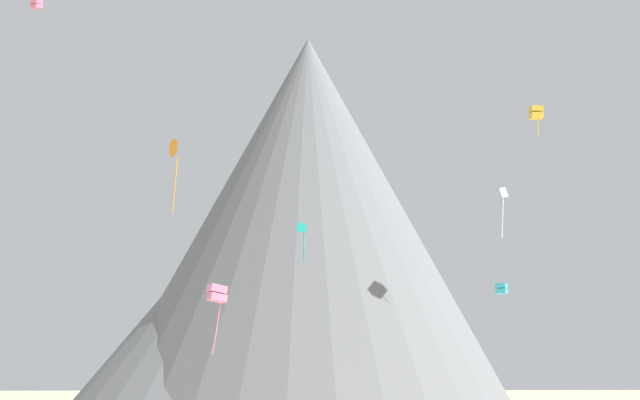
{
  "coord_description": "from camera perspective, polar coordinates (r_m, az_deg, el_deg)",
  "views": [
    {
      "loc": [
        -4.73,
        -25.33,
        4.13
      ],
      "look_at": [
        -0.84,
        35.62,
        16.07
      ],
      "focal_mm": 49.92,
      "sensor_mm": 36.0,
      "label": 1
    }
  ],
  "objects": [
    {
      "name": "rock_massif",
      "position": [
        107.87,
        -1.42,
        -2.82
      ],
      "size": [
        65.51,
        61.22,
        46.06
      ],
      "color": "slate",
      "rests_on": "ground_plane"
    },
    {
      "name": "kite_rainbow_high",
      "position": [
        86.59,
        -17.72,
        11.85
      ],
      "size": [
        1.12,
        1.15,
        0.99
      ],
      "rotation": [
        0.0,
        0.0,
        5.73
      ],
      "color": "#E5668C"
    },
    {
      "name": "kite_pink_low",
      "position": [
        66.44,
        -6.62,
        -6.0
      ],
      "size": [
        1.65,
        1.61,
        5.18
      ],
      "rotation": [
        0.0,
        0.0,
        1.94
      ],
      "color": "pink"
    },
    {
      "name": "kite_orange_mid",
      "position": [
        66.21,
        -9.3,
        3.15
      ],
      "size": [
        0.93,
        1.26,
        5.65
      ],
      "rotation": [
        0.0,
        0.0,
        2.16
      ],
      "color": "orange"
    },
    {
      "name": "kite_gold_high",
      "position": [
        92.63,
        13.69,
        5.45
      ],
      "size": [
        1.22,
        1.24,
        3.01
      ],
      "rotation": [
        0.0,
        0.0,
        3.13
      ],
      "color": "gold"
    },
    {
      "name": "kite_teal_mid",
      "position": [
        69.32,
        -1.14,
        -2.17
      ],
      "size": [
        0.81,
        0.29,
        3.11
      ],
      "rotation": [
        0.0,
        0.0,
        2.58
      ],
      "color": "teal"
    },
    {
      "name": "kite_white_mid",
      "position": [
        81.02,
        11.67,
        -0.2
      ],
      "size": [
        0.81,
        0.62,
        4.72
      ],
      "rotation": [
        0.0,
        0.0,
        2.39
      ],
      "color": "white"
    },
    {
      "name": "kite_cyan_low",
      "position": [
        66.24,
        11.55,
        -5.58
      ],
      "size": [
        1.01,
        1.01,
        0.73
      ],
      "rotation": [
        0.0,
        0.0,
        5.81
      ],
      "color": "#33BCDB"
    }
  ]
}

